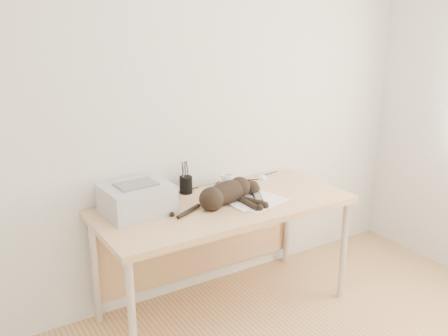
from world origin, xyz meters
TOP-DOWN VIEW (x-y plane):
  - wall_back at (0.00, 1.75)m, footprint 3.50×0.00m
  - desk at (0.00, 1.48)m, footprint 1.60×0.70m
  - printer at (-0.51, 1.54)m, footprint 0.39×0.34m
  - papers at (0.19, 1.31)m, footprint 0.38×0.30m
  - cat at (-0.01, 1.38)m, footprint 0.66×0.32m
  - mug at (0.18, 1.65)m, footprint 0.12×0.12m
  - pen_cup at (-0.12, 1.68)m, footprint 0.08×0.08m
  - remote_grey at (0.10, 1.58)m, footprint 0.10×0.20m
  - remote_black at (0.21, 1.34)m, footprint 0.13×0.18m
  - mouse at (0.49, 1.67)m, footprint 0.09×0.12m
  - cable_tangle at (0.00, 1.70)m, footprint 1.36×0.07m

SIDE VIEW (x-z plane):
  - desk at x=0.00m, z-range 0.24..0.98m
  - papers at x=0.19m, z-range 0.74..0.75m
  - cable_tangle at x=0.00m, z-range 0.74..0.75m
  - remote_black at x=0.21m, z-range 0.74..0.76m
  - remote_grey at x=0.10m, z-range 0.74..0.76m
  - mouse at x=0.49m, z-range 0.74..0.78m
  - mug at x=0.18m, z-range 0.74..0.82m
  - pen_cup at x=-0.12m, z-range 0.69..0.90m
  - cat at x=-0.01m, z-range 0.73..0.88m
  - printer at x=-0.51m, z-range 0.74..0.92m
  - wall_back at x=0.00m, z-range -0.45..3.05m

